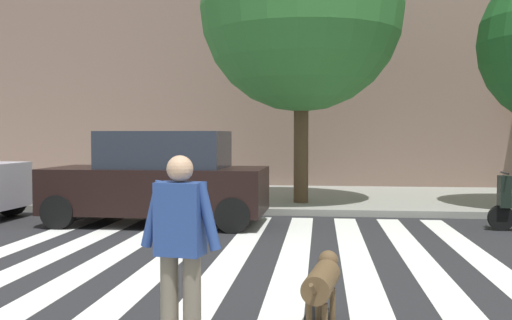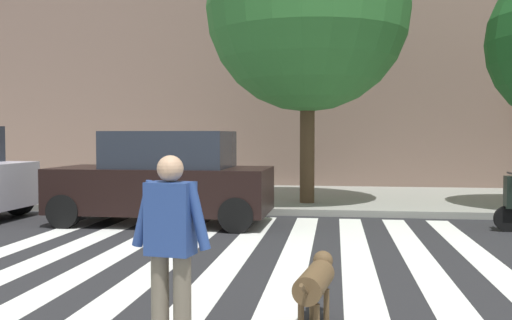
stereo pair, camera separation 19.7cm
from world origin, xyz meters
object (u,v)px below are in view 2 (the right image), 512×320
parked_car_behind_first (164,179)px  street_tree_nearest (308,10)px  dog_on_leash (315,281)px  pedestrian_dog_walker (171,242)px

parked_car_behind_first → street_tree_nearest: (2.75, 2.79, 3.90)m
parked_car_behind_first → dog_on_leash: bearing=-61.2°
street_tree_nearest → pedestrian_dog_walker: size_ratio=4.34×
pedestrian_dog_walker → dog_on_leash: 1.48m
street_tree_nearest → dog_on_leash: street_tree_nearest is taller
dog_on_leash → pedestrian_dog_walker: bearing=-146.3°
pedestrian_dog_walker → parked_car_behind_first: bearing=107.3°
parked_car_behind_first → dog_on_leash: 6.76m
dog_on_leash → street_tree_nearest: bearing=93.3°
parked_car_behind_first → street_tree_nearest: bearing=45.4°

